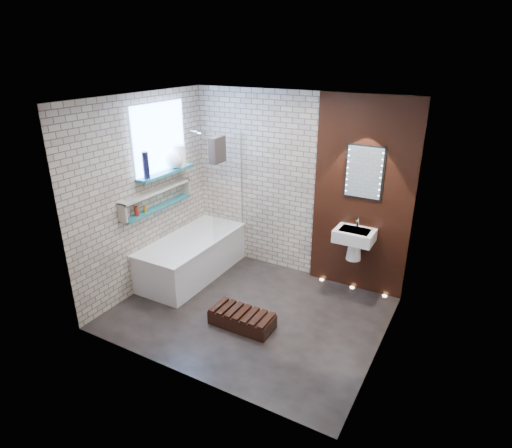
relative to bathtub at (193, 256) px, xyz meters
The scene contains 15 objects.
ground 1.34m from the bathtub, 20.18° to the right, with size 3.20×3.20×0.00m, color black.
room_shell 1.65m from the bathtub, 20.18° to the right, with size 3.24×3.20×2.60m.
walnut_panel 2.53m from the bathtub, 20.65° to the left, with size 1.30×0.06×2.60m, color black.
clerestory_window 1.65m from the bathtub, 163.78° to the right, with size 0.18×1.00×0.94m.
display_niche 1.00m from the bathtub, 135.46° to the right, with size 0.14×1.30×0.26m.
bathtub is the anchor object (origin of this frame).
bath_screen 1.14m from the bathtub, 51.10° to the left, with size 0.01×0.78×1.40m, color white.
towel 1.61m from the bathtub, 30.85° to the left, with size 0.10×0.26×0.35m, color #2A2321.
shower_head 1.78m from the bathtub, 98.54° to the left, with size 0.18×0.18×0.02m, color silver.
washbasin 2.32m from the bathtub, 16.01° to the left, with size 0.50×0.36×0.58m.
led_mirror 2.68m from the bathtub, 19.78° to the left, with size 0.50×0.02×0.70m.
walnut_step 1.50m from the bathtub, 30.29° to the right, with size 0.77×0.34×0.17m, color black.
niche_bottles 1.12m from the bathtub, 115.27° to the right, with size 0.05×0.20×0.13m.
sill_vases 1.42m from the bathtub, 167.26° to the left, with size 0.22×0.80×0.34m.
floor_uplights 2.32m from the bathtub, 19.02° to the left, with size 0.96×0.06×0.01m.
Camera 1 is at (2.29, -3.97, 3.09)m, focal length 30.02 mm.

